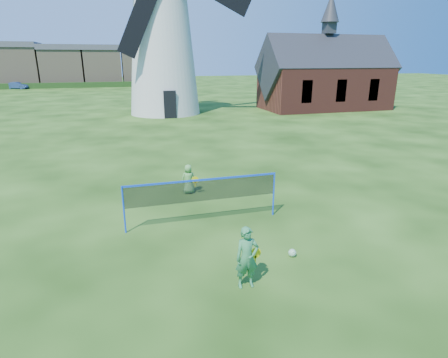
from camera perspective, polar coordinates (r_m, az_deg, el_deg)
name	(u,v)px	position (r m, az deg, el deg)	size (l,w,h in m)	color
ground	(222,228)	(11.95, -0.26, -7.66)	(220.00, 220.00, 0.00)	black
windmill	(162,37)	(37.53, -9.57, 20.87)	(15.80, 6.79, 21.00)	silver
chapel	(325,78)	(42.16, 15.43, 14.89)	(13.72, 6.65, 11.60)	maroon
badminton_net	(203,191)	(11.88, -3.33, -1.87)	(5.05, 0.05, 1.55)	blue
player_girl	(247,258)	(8.81, 3.59, -12.10)	(0.71, 0.39, 1.54)	#337F4B
player_boy	(189,179)	(14.85, -5.52, 0.00)	(0.66, 0.44, 1.20)	#5BA14E
play_ball	(292,253)	(10.50, 10.55, -11.20)	(0.22, 0.22, 0.22)	green
terraced_houses	(4,65)	(84.76, -30.96, 14.89)	(57.97, 8.40, 8.35)	#9B8567
hedge	(5,86)	(78.83, -30.87, 12.25)	(62.00, 0.80, 1.00)	#193814
car_right	(17,86)	(78.14, -29.43, 12.52)	(1.30, 3.72, 1.22)	navy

